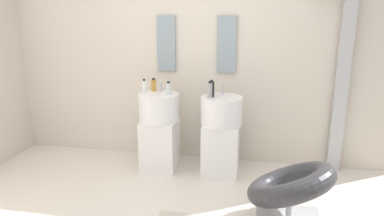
{
  "coord_description": "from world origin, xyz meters",
  "views": [
    {
      "loc": [
        0.77,
        -2.69,
        1.88
      ],
      "look_at": [
        0.15,
        0.55,
        0.95
      ],
      "focal_mm": 34.32,
      "sensor_mm": 36.0,
      "label": 1
    }
  ],
  "objects_px": {
    "soap_bottle_amber": "(154,85)",
    "soap_bottle_clear": "(168,88)",
    "pedestal_sink_right": "(221,133)",
    "soap_bottle_black": "(212,89)",
    "soap_bottle_white": "(144,87)",
    "shower_column": "(341,80)",
    "soap_bottle_grey": "(210,90)",
    "lounge_chair": "(290,189)",
    "pedestal_sink_left": "(159,129)"
  },
  "relations": [
    {
      "from": "pedestal_sink_left",
      "to": "lounge_chair",
      "type": "distance_m",
      "value": 1.71
    },
    {
      "from": "pedestal_sink_right",
      "to": "shower_column",
      "type": "bearing_deg",
      "value": 14.63
    },
    {
      "from": "pedestal_sink_right",
      "to": "shower_column",
      "type": "xyz_separation_m",
      "value": [
        1.28,
        0.33,
        0.6
      ]
    },
    {
      "from": "pedestal_sink_left",
      "to": "soap_bottle_amber",
      "type": "xyz_separation_m",
      "value": [
        -0.1,
        0.14,
        0.49
      ]
    },
    {
      "from": "shower_column",
      "to": "soap_bottle_amber",
      "type": "relative_size",
      "value": 13.44
    },
    {
      "from": "lounge_chair",
      "to": "soap_bottle_amber",
      "type": "xyz_separation_m",
      "value": [
        -1.53,
        1.06,
        0.63
      ]
    },
    {
      "from": "shower_column",
      "to": "soap_bottle_amber",
      "type": "distance_m",
      "value": 2.11
    },
    {
      "from": "soap_bottle_amber",
      "to": "soap_bottle_grey",
      "type": "distance_m",
      "value": 0.71
    },
    {
      "from": "pedestal_sink_left",
      "to": "soap_bottle_white",
      "type": "xyz_separation_m",
      "value": [
        -0.17,
        0.01,
        0.5
      ]
    },
    {
      "from": "pedestal_sink_right",
      "to": "soap_bottle_clear",
      "type": "bearing_deg",
      "value": 179.99
    },
    {
      "from": "soap_bottle_amber",
      "to": "soap_bottle_clear",
      "type": "xyz_separation_m",
      "value": [
        0.21,
        -0.14,
        -0.0
      ]
    },
    {
      "from": "lounge_chair",
      "to": "soap_bottle_amber",
      "type": "height_order",
      "value": "soap_bottle_amber"
    },
    {
      "from": "soap_bottle_grey",
      "to": "soap_bottle_white",
      "type": "distance_m",
      "value": 0.76
    },
    {
      "from": "soap_bottle_amber",
      "to": "soap_bottle_white",
      "type": "bearing_deg",
      "value": -118.82
    },
    {
      "from": "soap_bottle_black",
      "to": "soap_bottle_amber",
      "type": "bearing_deg",
      "value": 169.37
    },
    {
      "from": "pedestal_sink_right",
      "to": "soap_bottle_clear",
      "type": "xyz_separation_m",
      "value": [
        -0.6,
        0.0,
        0.49
      ]
    },
    {
      "from": "soap_bottle_amber",
      "to": "soap_bottle_black",
      "type": "xyz_separation_m",
      "value": [
        0.7,
        -0.13,
        0.01
      ]
    },
    {
      "from": "soap_bottle_amber",
      "to": "soap_bottle_grey",
      "type": "relative_size",
      "value": 0.84
    },
    {
      "from": "lounge_chair",
      "to": "shower_column",
      "type": "bearing_deg",
      "value": 65.69
    },
    {
      "from": "shower_column",
      "to": "soap_bottle_amber",
      "type": "xyz_separation_m",
      "value": [
        -2.09,
        -0.2,
        -0.1
      ]
    },
    {
      "from": "shower_column",
      "to": "lounge_chair",
      "type": "xyz_separation_m",
      "value": [
        -0.57,
        -1.26,
        -0.73
      ]
    },
    {
      "from": "soap_bottle_black",
      "to": "soap_bottle_white",
      "type": "xyz_separation_m",
      "value": [
        -0.77,
        0.0,
        -0.01
      ]
    },
    {
      "from": "soap_bottle_clear",
      "to": "pedestal_sink_right",
      "type": "bearing_deg",
      "value": -0.01
    },
    {
      "from": "soap_bottle_amber",
      "to": "soap_bottle_clear",
      "type": "distance_m",
      "value": 0.25
    },
    {
      "from": "soap_bottle_clear",
      "to": "soap_bottle_white",
      "type": "relative_size",
      "value": 0.91
    },
    {
      "from": "pedestal_sink_left",
      "to": "shower_column",
      "type": "relative_size",
      "value": 0.49
    },
    {
      "from": "soap_bottle_black",
      "to": "soap_bottle_white",
      "type": "relative_size",
      "value": 1.11
    },
    {
      "from": "soap_bottle_white",
      "to": "soap_bottle_black",
      "type": "bearing_deg",
      "value": -0.15
    },
    {
      "from": "soap_bottle_clear",
      "to": "soap_bottle_white",
      "type": "height_order",
      "value": "soap_bottle_white"
    },
    {
      "from": "pedestal_sink_right",
      "to": "soap_bottle_amber",
      "type": "distance_m",
      "value": 0.96
    },
    {
      "from": "soap_bottle_clear",
      "to": "shower_column",
      "type": "bearing_deg",
      "value": 10.06
    },
    {
      "from": "lounge_chair",
      "to": "soap_bottle_white",
      "type": "distance_m",
      "value": 1.95
    },
    {
      "from": "lounge_chair",
      "to": "soap_bottle_white",
      "type": "bearing_deg",
      "value": 149.79
    },
    {
      "from": "pedestal_sink_right",
      "to": "soap_bottle_white",
      "type": "bearing_deg",
      "value": 179.6
    },
    {
      "from": "shower_column",
      "to": "lounge_chair",
      "type": "bearing_deg",
      "value": -114.31
    },
    {
      "from": "shower_column",
      "to": "soap_bottle_grey",
      "type": "bearing_deg",
      "value": -164.53
    },
    {
      "from": "soap_bottle_clear",
      "to": "soap_bottle_grey",
      "type": "relative_size",
      "value": 0.83
    },
    {
      "from": "shower_column",
      "to": "soap_bottle_clear",
      "type": "distance_m",
      "value": 1.91
    },
    {
      "from": "pedestal_sink_right",
      "to": "soap_bottle_white",
      "type": "height_order",
      "value": "soap_bottle_white"
    },
    {
      "from": "pedestal_sink_right",
      "to": "shower_column",
      "type": "relative_size",
      "value": 0.49
    },
    {
      "from": "pedestal_sink_left",
      "to": "soap_bottle_grey",
      "type": "relative_size",
      "value": 5.56
    },
    {
      "from": "pedestal_sink_right",
      "to": "soap_bottle_clear",
      "type": "relative_size",
      "value": 6.71
    },
    {
      "from": "lounge_chair",
      "to": "soap_bottle_clear",
      "type": "distance_m",
      "value": 1.72
    },
    {
      "from": "soap_bottle_grey",
      "to": "pedestal_sink_left",
      "type": "bearing_deg",
      "value": 174.64
    },
    {
      "from": "soap_bottle_black",
      "to": "soap_bottle_grey",
      "type": "xyz_separation_m",
      "value": [
        -0.01,
        -0.06,
        -0.0
      ]
    },
    {
      "from": "soap_bottle_clear",
      "to": "soap_bottle_white",
      "type": "distance_m",
      "value": 0.29
    },
    {
      "from": "shower_column",
      "to": "soap_bottle_amber",
      "type": "bearing_deg",
      "value": -174.6
    },
    {
      "from": "pedestal_sink_left",
      "to": "pedestal_sink_right",
      "type": "relative_size",
      "value": 1.0
    },
    {
      "from": "shower_column",
      "to": "lounge_chair",
      "type": "height_order",
      "value": "shower_column"
    },
    {
      "from": "pedestal_sink_right",
      "to": "soap_bottle_grey",
      "type": "height_order",
      "value": "soap_bottle_grey"
    }
  ]
}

